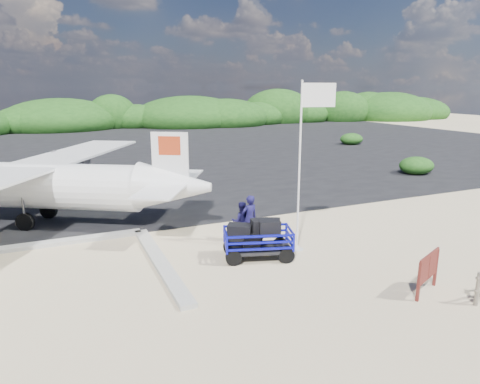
{
  "coord_description": "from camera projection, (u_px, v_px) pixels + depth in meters",
  "views": [
    {
      "loc": [
        -7.52,
        -12.39,
        6.0
      ],
      "look_at": [
        -0.28,
        4.14,
        1.58
      ],
      "focal_mm": 32.0,
      "sensor_mm": 36.0,
      "label": 1
    }
  ],
  "objects": [
    {
      "name": "ground",
      "position": [
        293.0,
        259.0,
        15.38
      ],
      "size": [
        160.0,
        160.0,
        0.0
      ],
      "primitive_type": "plane",
      "color": "beige"
    },
    {
      "name": "asphalt_apron",
      "position": [
        137.0,
        150.0,
        42.07
      ],
      "size": [
        90.0,
        50.0,
        0.04
      ],
      "primitive_type": null,
      "color": "#B2B2B2",
      "rests_on": "ground"
    },
    {
      "name": "lagoon",
      "position": [
        16.0,
        287.0,
        13.2
      ],
      "size": [
        9.0,
        7.0,
        0.4
      ],
      "primitive_type": null,
      "color": "#B2B2B2",
      "rests_on": "ground"
    },
    {
      "name": "vegetation_band",
      "position": [
        106.0,
        129.0,
        64.31
      ],
      "size": [
        124.0,
        8.0,
        4.4
      ],
      "primitive_type": null,
      "color": "#B2B2B2",
      "rests_on": "ground"
    },
    {
      "name": "baggage_cart",
      "position": [
        258.0,
        258.0,
        15.43
      ],
      "size": [
        2.93,
        2.19,
        1.3
      ],
      "primitive_type": null,
      "rotation": [
        0.0,
        0.0,
        -0.3
      ],
      "color": "#0B0EB0",
      "rests_on": "ground"
    },
    {
      "name": "flagpole",
      "position": [
        297.0,
        249.0,
        16.32
      ],
      "size": [
        1.34,
        0.81,
        6.26
      ],
      "primitive_type": null,
      "rotation": [
        0.0,
        0.0,
        -0.24
      ],
      "color": "white",
      "rests_on": "ground"
    },
    {
      "name": "signboard",
      "position": [
        426.0,
        293.0,
        12.83
      ],
      "size": [
        1.49,
        0.76,
        1.29
      ],
      "primitive_type": null,
      "rotation": [
        0.0,
        0.0,
        0.41
      ],
      "color": "maroon",
      "rests_on": "ground"
    },
    {
      "name": "crew_a",
      "position": [
        249.0,
        219.0,
        16.85
      ],
      "size": [
        0.77,
        0.58,
        1.92
      ],
      "primitive_type": "imported",
      "rotation": [
        0.0,
        0.0,
        3.32
      ],
      "color": "#141141",
      "rests_on": "ground"
    },
    {
      "name": "crew_b",
      "position": [
        241.0,
        221.0,
        17.07
      ],
      "size": [
        0.91,
        0.79,
        1.61
      ],
      "primitive_type": "imported",
      "rotation": [
        0.0,
        0.0,
        2.88
      ],
      "color": "#141141",
      "rests_on": "ground"
    },
    {
      "name": "aircraft_large",
      "position": [
        283.0,
        159.0,
        36.83
      ],
      "size": [
        24.48,
        24.48,
        5.36
      ],
      "primitive_type": null,
      "rotation": [
        0.0,
        0.0,
        2.6
      ],
      "color": "#B2B2B2",
      "rests_on": "ground"
    }
  ]
}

